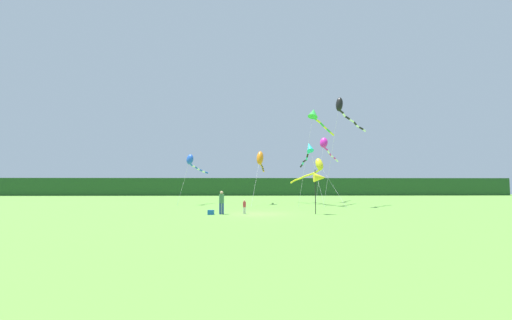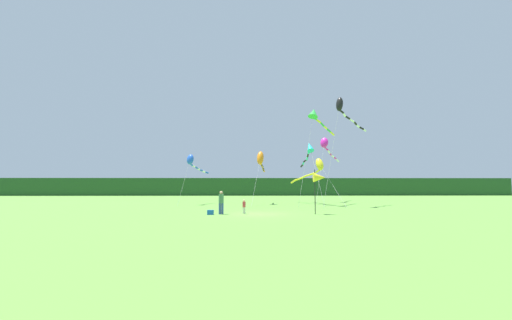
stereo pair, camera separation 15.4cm
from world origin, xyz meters
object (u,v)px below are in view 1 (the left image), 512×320
object	(u,v)px
person_adult	(222,201)
banner_flag_pole	(320,178)
kite_cyan	(308,150)
person_child	(244,206)
kite_black	(343,109)
kite_blue	(192,162)
kite_magenta	(325,145)
kite_green	(315,115)
cooler_box	(211,212)
kite_orange	(260,159)
kite_yellow	(316,167)

from	to	relation	value
person_adult	banner_flag_pole	world-z (taller)	banner_flag_pole
banner_flag_pole	kite_cyan	xyz separation A→B (m)	(1.66, 13.35, 3.48)
person_child	kite_black	size ratio (longest dim) A/B	0.10
kite_blue	kite_black	distance (m)	17.31
kite_magenta	kite_black	distance (m)	9.53
person_child	kite_green	distance (m)	15.93
banner_flag_pole	kite_blue	distance (m)	17.33
cooler_box	kite_blue	distance (m)	14.15
kite_cyan	kite_orange	xyz separation A→B (m)	(-5.57, -0.06, -1.05)
kite_orange	kite_yellow	world-z (taller)	kite_orange
kite_cyan	kite_yellow	bearing A→B (deg)	-63.45
cooler_box	kite_green	size ratio (longest dim) A/B	0.04
kite_green	kite_yellow	world-z (taller)	kite_green
cooler_box	kite_green	distance (m)	17.87
kite_green	kite_black	bearing A→B (deg)	-41.71
kite_magenta	kite_black	world-z (taller)	kite_black
person_adult	kite_yellow	distance (m)	15.75
kite_magenta	kite_orange	world-z (taller)	kite_magenta
kite_magenta	kite_yellow	bearing A→B (deg)	-113.12
banner_flag_pole	kite_cyan	distance (m)	13.90
cooler_box	kite_blue	xyz separation A→B (m)	(-3.50, 12.91, 4.62)
person_child	kite_cyan	world-z (taller)	kite_cyan
person_adult	kite_yellow	bearing A→B (deg)	51.43
banner_flag_pole	kite_magenta	size ratio (longest dim) A/B	0.37
kite_magenta	kite_yellow	xyz separation A→B (m)	(-2.46, -5.77, -3.18)
cooler_box	kite_yellow	distance (m)	16.65
person_adult	banner_flag_pole	distance (m)	7.57
person_child	kite_magenta	distance (m)	21.46
banner_flag_pole	kite_green	size ratio (longest dim) A/B	0.32
kite_orange	cooler_box	bearing A→B (deg)	-107.29
kite_cyan	kite_magenta	bearing A→B (deg)	56.42
cooler_box	kite_yellow	world-z (taller)	kite_yellow
cooler_box	kite_black	bearing A→B (deg)	35.77
kite_magenta	kite_yellow	world-z (taller)	kite_magenta
kite_orange	kite_black	size ratio (longest dim) A/B	0.66
person_adult	kite_black	size ratio (longest dim) A/B	0.15
person_child	kite_orange	size ratio (longest dim) A/B	0.15
person_adult	kite_cyan	size ratio (longest dim) A/B	0.17
kite_magenta	kite_blue	world-z (taller)	kite_magenta
person_adult	kite_magenta	distance (m)	22.46
person_child	kite_blue	size ratio (longest dim) A/B	0.19
banner_flag_pole	kite_blue	bearing A→B (deg)	132.47
kite_cyan	cooler_box	bearing A→B (deg)	-125.77
kite_cyan	kite_yellow	xyz separation A→B (m)	(0.59, -1.17, -2.04)
kite_cyan	kite_blue	xyz separation A→B (m)	(-13.28, -0.66, -1.39)
cooler_box	kite_yellow	bearing A→B (deg)	50.11
person_adult	kite_black	world-z (taller)	kite_black
banner_flag_pole	kite_cyan	size ratio (longest dim) A/B	0.33
kite_magenta	kite_blue	bearing A→B (deg)	-162.15
person_adult	kite_green	size ratio (longest dim) A/B	0.16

